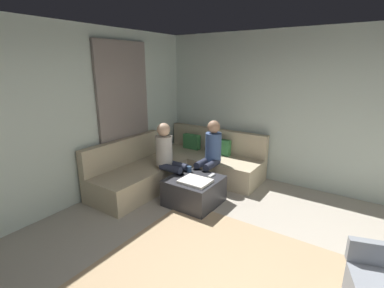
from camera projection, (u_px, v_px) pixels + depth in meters
wall_back at (317, 112)px, 4.61m from camera, size 6.00×0.12×2.70m
wall_left at (49, 122)px, 3.85m from camera, size 0.12×6.00×2.70m
curtain_panel at (125, 116)px, 4.86m from camera, size 0.06×1.10×2.50m
area_rug at (224, 279)px, 2.83m from camera, size 2.60×2.20×0.01m
sectional_couch at (180, 166)px, 5.18m from camera, size 2.10×2.55×0.87m
ottoman at (194, 191)px, 4.35m from camera, size 0.76×0.76×0.42m
folded_blanket at (195, 181)px, 4.13m from camera, size 0.44×0.36×0.04m
coffee_mug at (189, 169)px, 4.54m from camera, size 0.08×0.08×0.10m
game_remote at (211, 176)px, 4.36m from camera, size 0.05×0.15×0.02m
person_on_couch_back at (210, 152)px, 4.78m from camera, size 0.30×0.60×1.20m
person_on_couch_side at (169, 156)px, 4.61m from camera, size 0.60×0.30×1.20m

